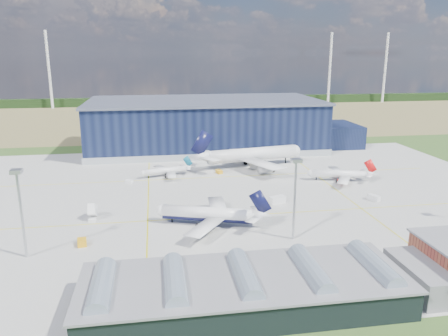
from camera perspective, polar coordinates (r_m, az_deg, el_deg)
ground at (r=148.88m, az=1.75°, el=-4.85°), size 600.00×600.00×0.00m
apron at (r=158.17m, az=1.07°, el=-3.64°), size 220.00×160.00×0.08m
farmland at (r=362.13m, az=-4.83°, el=6.79°), size 600.00×220.00×0.01m
treeline at (r=440.89m, az=-5.66°, el=8.72°), size 600.00×8.00×8.00m
hangar at (r=237.46m, az=-1.87°, el=5.47°), size 145.00×62.00×26.10m
glass_concourse at (r=92.67m, az=4.92°, el=-15.27°), size 78.00×23.00×8.60m
light_mast_west at (r=117.90m, az=-25.13°, el=-3.72°), size 2.60×2.60×23.00m
light_mast_center at (r=118.88m, az=9.28°, el=-2.33°), size 2.60×2.60×23.00m
airliner_navy at (r=130.12m, az=-2.14°, el=-5.09°), size 44.94×44.46×11.60m
airliner_red at (r=181.09m, az=14.76°, el=-0.26°), size 33.85×33.42×9.09m
airliner_widebody at (r=197.02m, az=3.74°, el=2.68°), size 62.75×61.81×17.63m
airliner_regional at (r=183.61m, az=-7.72°, el=0.07°), size 28.84×28.50×7.60m
gse_tug_a at (r=124.79m, az=-18.05°, el=-9.22°), size 2.93×4.18×1.60m
gse_tug_b at (r=112.49m, az=9.57°, el=-11.51°), size 3.04×3.22×1.16m
gse_van_a at (r=151.28m, az=6.98°, el=-4.14°), size 6.24×4.29×2.50m
gse_van_b at (r=161.55m, az=18.97°, el=-3.71°), size 3.64×4.85×2.02m
gse_tug_c at (r=187.13m, az=-0.64°, el=-0.49°), size 2.89×3.77×1.46m
gse_cart_b at (r=177.10m, az=-12.30°, el=-1.75°), size 3.57×3.25×1.29m
airstair at (r=142.36m, az=-16.76°, el=-5.70°), size 2.37×5.52×3.49m
car_a at (r=108.80m, az=12.00°, el=-12.62°), size 3.32×1.75×1.08m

